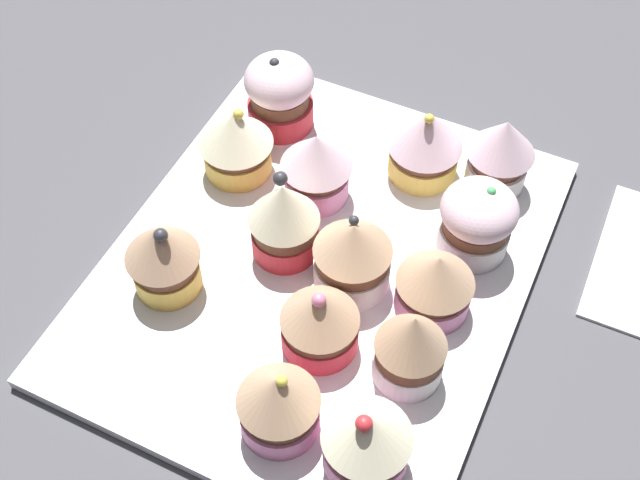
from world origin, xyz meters
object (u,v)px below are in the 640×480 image
Objects in this scene: cupcake_2 at (280,92)px; cupcake_5 at (236,140)px; cupcake_7 at (353,254)px; cupcake_6 at (434,285)px; cupcake_8 at (285,215)px; cupcake_10 at (320,320)px; cupcake_11 at (163,256)px; cupcake_0 at (501,152)px; cupcake_9 at (411,347)px; cupcake_3 at (477,220)px; cupcake_4 at (316,165)px; baking_tray at (320,266)px; cupcake_1 at (426,142)px; cupcake_13 at (279,402)px; cupcake_12 at (367,439)px.

cupcake_2 is 6.87cm from cupcake_5.
cupcake_5 is at bearing -25.78° from cupcake_7.
cupcake_8 is at bearing -2.33° from cupcake_6.
cupcake_10 is 0.91× the size of cupcake_11.
cupcake_9 is (-0.03, 20.76, -0.17)cm from cupcake_0.
cupcake_3 is 1.04× the size of cupcake_10.
cupcake_11 is (6.64, 13.74, 0.02)cm from cupcake_4.
cupcake_7 reaches higher than baking_tray.
cupcake_8 reaches higher than baking_tray.
cupcake_10 is at bearing 116.52° from cupcake_4.
cupcake_10 is (6.99, 0.46, -0.54)cm from cupcake_9.
cupcake_9 is at bearing 136.48° from cupcake_2.
cupcake_9 is (-6.30, 19.38, 0.15)cm from cupcake_1.
cupcake_1 is at bearing 12.41° from cupcake_0.
cupcake_7 is 9.20cm from cupcake_9.
cupcake_11 is (10.08, 7.22, 4.42)cm from baking_tray.
cupcake_0 is at bearing -176.39° from cupcake_2.
cupcake_2 is (10.26, -13.05, 4.36)cm from baking_tray.
cupcake_10 is 13.34cm from cupcake_11.
cupcake_8 is (3.19, -0.26, 4.73)cm from baking_tray.
baking_tray is 4.76× the size of cupcake_8.
cupcake_6 is 0.85× the size of cupcake_7.
cupcake_2 is 1.11× the size of cupcake_10.
cupcake_3 is 1.02× the size of cupcake_13.
cupcake_13 is (-13.65, 6.97, -0.32)cm from cupcake_11.
cupcake_10 is (-6.69, 13.40, -0.46)cm from cupcake_4.
cupcake_2 reaches higher than cupcake_5.
cupcake_9 reaches higher than cupcake_5.
cupcake_3 is 0.97× the size of cupcake_12.
cupcake_2 is at bearing -55.86° from cupcake_10.
cupcake_8 reaches higher than cupcake_12.
cupcake_9 is 1.03× the size of cupcake_12.
cupcake_8 is (-7.07, 12.79, 0.37)cm from cupcake_2.
cupcake_7 is 1.08× the size of cupcake_10.
cupcake_11 is at bearing 35.62° from baking_tray.
cupcake_0 is at bearing -159.15° from cupcake_5.
baking_tray is at bearing -54.15° from cupcake_12.
baking_tray is at bearing -144.38° from cupcake_11.
cupcake_5 is at bearing -54.34° from cupcake_13.
cupcake_3 reaches higher than baking_tray.
cupcake_2 is 1.03× the size of cupcake_7.
cupcake_2 is at bearing -61.05° from cupcake_8.
cupcake_4 is 1.13× the size of cupcake_6.
cupcake_12 is at bearing -179.10° from cupcake_13.
cupcake_9 is 1.01× the size of cupcake_11.
cupcake_8 is 1.18× the size of cupcake_13.
cupcake_1 reaches higher than cupcake_6.
baking_tray is 13.38cm from cupcake_5.
cupcake_2 is 1.08× the size of cupcake_4.
cupcake_7 is (-6.54, 7.14, -0.15)cm from cupcake_4.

